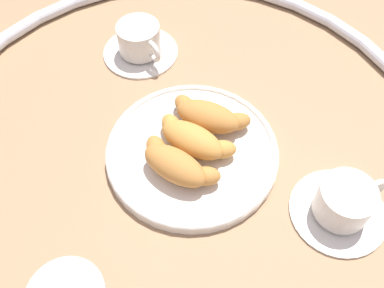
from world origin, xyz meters
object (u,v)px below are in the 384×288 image
object	(u,v)px
croissant_small	(193,139)
coffee_cup_far	(140,42)
croissant_large	(176,165)
coffee_cup_near	(343,204)
pastry_plate	(192,151)
croissant_extra	(208,116)

from	to	relation	value
croissant_small	coffee_cup_far	bearing A→B (deg)	159.04
coffee_cup_far	croissant_large	bearing A→B (deg)	-29.19
croissant_large	coffee_cup_far	bearing A→B (deg)	150.81
croissant_small	coffee_cup_near	xyz separation A→B (m)	(0.21, 0.08, -0.01)
croissant_large	coffee_cup_near	distance (m)	0.24
pastry_plate	coffee_cup_far	world-z (taller)	coffee_cup_far
croissant_extra	croissant_small	bearing A→B (deg)	-72.25
croissant_large	croissant_extra	xyz separation A→B (m)	(-0.03, 0.10, 0.00)
pastry_plate	croissant_extra	world-z (taller)	croissant_extra
pastry_plate	coffee_cup_near	world-z (taller)	coffee_cup_near
croissant_large	croissant_small	xyz separation A→B (m)	(-0.01, 0.05, 0.00)
pastry_plate	croissant_small	xyz separation A→B (m)	(-0.00, 0.00, 0.03)
croissant_small	coffee_cup_near	distance (m)	0.23
croissant_extra	coffee_cup_near	bearing A→B (deg)	7.45
coffee_cup_far	croissant_small	bearing A→B (deg)	-20.96
coffee_cup_near	croissant_small	bearing A→B (deg)	-160.04
croissant_small	croissant_extra	xyz separation A→B (m)	(-0.02, 0.05, 0.00)
croissant_extra	coffee_cup_far	bearing A→B (deg)	169.57
pastry_plate	croissant_large	xyz separation A→B (m)	(0.01, -0.04, 0.03)
croissant_large	pastry_plate	bearing A→B (deg)	107.48
croissant_large	croissant_extra	world-z (taller)	same
croissant_extra	coffee_cup_near	xyz separation A→B (m)	(0.23, 0.03, -0.01)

